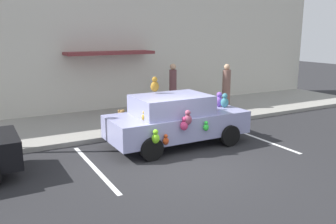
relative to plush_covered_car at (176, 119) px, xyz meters
The scene contains 9 objects.
ground_plane 1.99m from the plush_covered_car, 114.14° to the right, with size 60.00×60.00×0.00m, color #262628.
sidewalk 3.50m from the plush_covered_car, 102.55° to the left, with size 24.00×4.00×0.15m, color gray.
storefront_building 6.03m from the plush_covered_car, 97.68° to the left, with size 24.00×1.25×6.40m.
parking_stripe_front 2.86m from the plush_covered_car, 13.87° to the right, with size 0.12×3.60×0.01m, color silver.
parking_stripe_rear 2.98m from the plush_covered_car, 166.70° to the right, with size 0.12×3.60×0.01m, color silver.
plush_covered_car is the anchor object (origin of this frame).
teddy_bear_on_sidewalk 2.45m from the plush_covered_car, 111.58° to the left, with size 0.32×0.27×0.62m.
pedestrian_near_shopfront 4.73m from the plush_covered_car, 61.66° to the left, with size 0.31×0.31×1.92m.
pedestrian_walking_past 5.27m from the plush_covered_car, 35.71° to the left, with size 0.35×0.35×1.90m.
Camera 1 is at (-4.51, -7.38, 3.37)m, focal length 38.11 mm.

